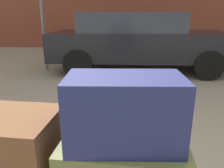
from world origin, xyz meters
The scene contains 5 objects.
suitcase_teal_stacked_top centered at (0.27, 0.27, 0.64)m, with size 0.38×0.23×0.59m, color #144C51.
duffel_bag_navy_topmost_pile centered at (0.12, -0.27, 1.06)m, with size 0.37×0.21×0.24m, color #191E47.
parked_car centered at (0.46, 4.66, 0.76)m, with size 4.31×1.93×1.42m.
bollard_kerb_near centered at (2.67, 5.96, 0.29)m, with size 0.23×0.23×0.58m, color #383838.
no_parking_sign centered at (-1.86, 4.53, 1.45)m, with size 0.50×0.08×2.34m.
Camera 1 is at (0.11, -0.94, 1.36)m, focal length 35.40 mm.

